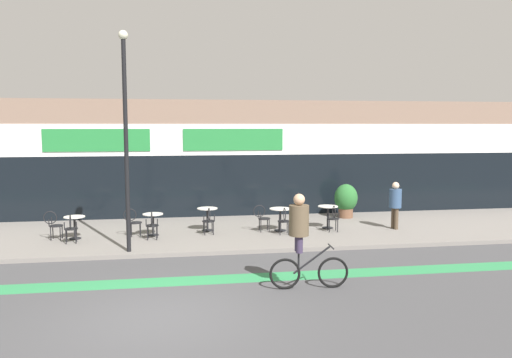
% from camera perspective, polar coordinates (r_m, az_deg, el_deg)
% --- Properties ---
extents(ground_plane, '(120.00, 120.00, 0.00)m').
position_cam_1_polar(ground_plane, '(10.00, -11.04, -15.43)').
color(ground_plane, '#424244').
extents(sidewalk_slab, '(40.00, 5.50, 0.12)m').
position_cam_1_polar(sidewalk_slab, '(16.94, -10.17, -6.24)').
color(sidewalk_slab, slate).
rests_on(sidewalk_slab, ground).
extents(storefront_facade, '(40.00, 4.06, 4.65)m').
position_cam_1_polar(storefront_facade, '(21.30, -10.03, 2.42)').
color(storefront_facade, '#7F6656').
rests_on(storefront_facade, ground).
extents(bike_lane_stripe, '(36.00, 0.70, 0.01)m').
position_cam_1_polar(bike_lane_stripe, '(12.14, -10.65, -11.49)').
color(bike_lane_stripe, '#2D844C').
rests_on(bike_lane_stripe, ground).
extents(bistro_table_0, '(0.65, 0.65, 0.71)m').
position_cam_1_polar(bistro_table_0, '(16.65, -20.02, -4.74)').
color(bistro_table_0, black).
rests_on(bistro_table_0, sidewalk_slab).
extents(bistro_table_1, '(0.65, 0.65, 0.71)m').
position_cam_1_polar(bistro_table_1, '(16.47, -11.69, -4.62)').
color(bistro_table_1, black).
rests_on(bistro_table_1, sidewalk_slab).
extents(bistro_table_2, '(0.69, 0.69, 0.78)m').
position_cam_1_polar(bistro_table_2, '(16.92, -5.58, -4.07)').
color(bistro_table_2, black).
rests_on(bistro_table_2, sidewalk_slab).
extents(bistro_table_3, '(0.73, 0.73, 0.77)m').
position_cam_1_polar(bistro_table_3, '(16.85, 2.80, -4.10)').
color(bistro_table_3, black).
rests_on(bistro_table_3, sidewalk_slab).
extents(bistro_table_4, '(0.69, 0.69, 0.78)m').
position_cam_1_polar(bistro_table_4, '(17.44, 8.22, -3.80)').
color(bistro_table_4, black).
rests_on(bistro_table_4, sidewalk_slab).
extents(cafe_chair_0_near, '(0.45, 0.60, 0.90)m').
position_cam_1_polar(cafe_chair_0_near, '(16.04, -20.42, -5.12)').
color(cafe_chair_0_near, black).
rests_on(cafe_chair_0_near, sidewalk_slab).
extents(cafe_chair_0_side, '(0.57, 0.40, 0.90)m').
position_cam_1_polar(cafe_chair_0_side, '(16.78, -22.13, -4.71)').
color(cafe_chair_0_side, black).
rests_on(cafe_chair_0_side, sidewalk_slab).
extents(cafe_chair_1_near, '(0.41, 0.58, 0.90)m').
position_cam_1_polar(cafe_chair_1_near, '(15.86, -11.80, -4.99)').
color(cafe_chair_1_near, black).
rests_on(cafe_chair_1_near, sidewalk_slab).
extents(cafe_chair_1_side, '(0.60, 0.45, 0.90)m').
position_cam_1_polar(cafe_chair_1_side, '(16.50, -13.87, -4.61)').
color(cafe_chair_1_side, black).
rests_on(cafe_chair_1_side, sidewalk_slab).
extents(cafe_chair_2_near, '(0.43, 0.59, 0.90)m').
position_cam_1_polar(cafe_chair_2_near, '(16.31, -5.43, -4.58)').
color(cafe_chair_2_near, black).
rests_on(cafe_chair_2_near, sidewalk_slab).
extents(cafe_chair_3_near, '(0.42, 0.58, 0.90)m').
position_cam_1_polar(cafe_chair_3_near, '(16.25, 3.23, -4.60)').
color(cafe_chair_3_near, black).
rests_on(cafe_chair_3_near, sidewalk_slab).
extents(cafe_chair_3_side, '(0.58, 0.41, 0.90)m').
position_cam_1_polar(cafe_chair_3_side, '(16.73, 0.69, -4.28)').
color(cafe_chair_3_side, black).
rests_on(cafe_chair_3_side, sidewalk_slab).
extents(cafe_chair_4_near, '(0.44, 0.59, 0.90)m').
position_cam_1_polar(cafe_chair_4_near, '(16.86, 8.82, -4.28)').
color(cafe_chair_4_near, black).
rests_on(cafe_chair_4_near, sidewalk_slab).
extents(planter_pot, '(0.88, 0.88, 1.30)m').
position_cam_1_polar(planter_pot, '(19.54, 10.24, -2.34)').
color(planter_pot, brown).
rests_on(planter_pot, sidewalk_slab).
extents(lamp_post, '(0.26, 0.26, 6.10)m').
position_cam_1_polar(lamp_post, '(14.24, -14.67, 5.63)').
color(lamp_post, black).
rests_on(lamp_post, sidewalk_slab).
extents(cyclist_0, '(1.81, 0.52, 2.16)m').
position_cam_1_polar(cyclist_0, '(11.21, 5.24, -6.34)').
color(cyclist_0, black).
rests_on(cyclist_0, ground).
extents(pedestrian_near_end, '(0.50, 0.50, 1.62)m').
position_cam_1_polar(pedestrian_near_end, '(17.74, 15.63, -2.46)').
color(pedestrian_near_end, '#4C3D2D').
rests_on(pedestrian_near_end, sidewalk_slab).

